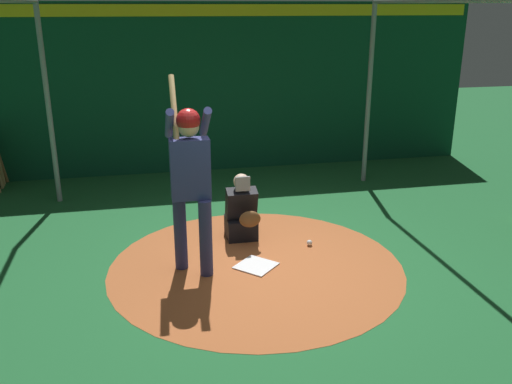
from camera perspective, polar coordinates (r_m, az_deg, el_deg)
ground_plane at (r=6.66m, az=-0.00°, el=-7.76°), size 26.14×26.14×0.00m
dirt_circle at (r=6.66m, az=-0.00°, el=-7.74°), size 3.53×3.53×0.01m
home_plate at (r=6.65m, az=-0.00°, el=-7.67°), size 0.59×0.59×0.01m
batter at (r=6.16m, az=-6.88°, el=1.88°), size 0.68×0.49×2.25m
catcher at (r=7.28m, az=-1.49°, el=-2.29°), size 0.58×0.40×0.91m
back_wall at (r=10.28m, az=-5.08°, el=10.73°), size 0.22×10.14×3.05m
cage_frame at (r=6.01m, az=-0.00°, el=11.06°), size 5.97×5.28×3.08m
baseball_0 at (r=7.22m, az=5.59°, el=-5.27°), size 0.07×0.07×0.07m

